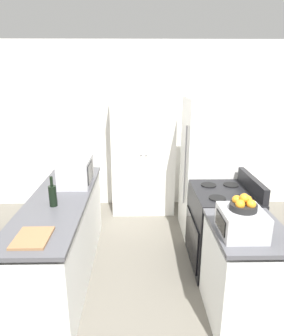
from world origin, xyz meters
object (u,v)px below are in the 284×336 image
Objects in this scene: pantry_cabinet at (143,150)px; microwave at (76,171)px; stove at (221,228)px; wine_bottle at (53,195)px; fruit_bowl at (244,204)px; refrigerator at (210,168)px; toaster_oven at (241,222)px.

microwave is (-0.79, -1.20, 0.06)m from pantry_cabinet.
wine_bottle is at bearing -169.12° from stove.
fruit_bowl is (0.72, -2.37, 0.16)m from pantry_cabinet.
microwave is 1.92m from fruit_bowl.
fruit_bowl reaches higher than stove.
fruit_bowl is (-0.12, -0.89, 0.69)m from stove.
wine_bottle is at bearing -116.32° from pantry_cabinet.
microwave is 2.47× the size of fruit_bowl.
refrigerator is (0.87, -0.69, -0.07)m from pantry_cabinet.
stove is 2.04× the size of microwave.
wine_bottle reaches higher than toaster_oven.
toaster_oven is (-0.13, -0.90, 0.54)m from stove.
toaster_oven is at bearing -73.25° from pantry_cabinet.
wine_bottle reaches higher than stove.
toaster_oven is (1.61, -0.56, -0.01)m from wine_bottle.
fruit_bowl reaches higher than microwave.
refrigerator is 5.06× the size of toaster_oven.
stove is at bearing -9.83° from microwave.
refrigerator is 2.10m from wine_bottle.
fruit_bowl is (1.62, -0.55, 0.14)m from wine_bottle.
stove is at bearing 81.99° from fruit_bowl.
stove is (0.84, -1.48, -0.53)m from pantry_cabinet.
fruit_bowl reaches higher than toaster_oven.
stove is 5.04× the size of fruit_bowl.
wine_bottle reaches higher than microwave.
pantry_cabinet is 9.43× the size of fruit_bowl.
pantry_cabinet reaches higher than fruit_bowl.
microwave is 0.63m from wine_bottle.
microwave is (-1.64, 0.28, 0.59)m from stove.
toaster_oven is at bearing -19.16° from wine_bottle.
refrigerator is 6.14× the size of wine_bottle.
fruit_bowl is at bearing -98.01° from stove.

